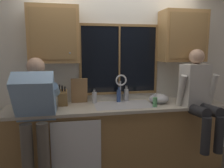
{
  "coord_description": "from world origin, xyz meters",
  "views": [
    {
      "loc": [
        -0.61,
        -3.12,
        1.67
      ],
      "look_at": [
        -0.08,
        -0.3,
        1.22
      ],
      "focal_mm": 34.75,
      "sensor_mm": 36.0,
      "label": 1
    }
  ],
  "objects_px": {
    "person_sitting_on_counter": "(199,93)",
    "cutting_board": "(79,91)",
    "bottle_tall_clear": "(94,97)",
    "bottle_amber_small": "(126,94)",
    "bottle_green_glass": "(119,95)",
    "mixing_bowl": "(159,99)",
    "person_standing": "(35,112)",
    "soap_dispenser": "(155,102)",
    "knife_block": "(63,98)"
  },
  "relations": [
    {
      "from": "bottle_amber_small",
      "to": "bottle_green_glass",
      "type": "bearing_deg",
      "value": -155.03
    },
    {
      "from": "person_sitting_on_counter",
      "to": "bottle_tall_clear",
      "type": "relative_size",
      "value": 6.16
    },
    {
      "from": "mixing_bowl",
      "to": "bottle_amber_small",
      "type": "distance_m",
      "value": 0.48
    },
    {
      "from": "knife_block",
      "to": "bottle_amber_small",
      "type": "bearing_deg",
      "value": 9.31
    },
    {
      "from": "cutting_board",
      "to": "bottle_green_glass",
      "type": "bearing_deg",
      "value": -3.45
    },
    {
      "from": "soap_dispenser",
      "to": "bottle_amber_small",
      "type": "bearing_deg",
      "value": 123.67
    },
    {
      "from": "person_sitting_on_counter",
      "to": "bottle_green_glass",
      "type": "relative_size",
      "value": 5.43
    },
    {
      "from": "person_standing",
      "to": "bottle_amber_small",
      "type": "relative_size",
      "value": 6.91
    },
    {
      "from": "bottle_green_glass",
      "to": "bottle_amber_small",
      "type": "xyz_separation_m",
      "value": [
        0.13,
        0.06,
        -0.0
      ]
    },
    {
      "from": "cutting_board",
      "to": "bottle_green_glass",
      "type": "xyz_separation_m",
      "value": [
        0.56,
        -0.03,
        -0.08
      ]
    },
    {
      "from": "bottle_tall_clear",
      "to": "bottle_amber_small",
      "type": "bearing_deg",
      "value": 5.77
    },
    {
      "from": "cutting_board",
      "to": "soap_dispenser",
      "type": "xyz_separation_m",
      "value": [
        0.97,
        -0.4,
        -0.11
      ]
    },
    {
      "from": "cutting_board",
      "to": "bottle_green_glass",
      "type": "relative_size",
      "value": 1.57
    },
    {
      "from": "person_standing",
      "to": "knife_block",
      "type": "distance_m",
      "value": 0.51
    },
    {
      "from": "cutting_board",
      "to": "bottle_amber_small",
      "type": "height_order",
      "value": "cutting_board"
    },
    {
      "from": "person_sitting_on_counter",
      "to": "cutting_board",
      "type": "bearing_deg",
      "value": 162.71
    },
    {
      "from": "person_standing",
      "to": "mixing_bowl",
      "type": "bearing_deg",
      "value": 11.92
    },
    {
      "from": "bottle_green_glass",
      "to": "bottle_tall_clear",
      "type": "height_order",
      "value": "bottle_green_glass"
    },
    {
      "from": "person_standing",
      "to": "mixing_bowl",
      "type": "distance_m",
      "value": 1.67
    },
    {
      "from": "knife_block",
      "to": "soap_dispenser",
      "type": "relative_size",
      "value": 1.76
    },
    {
      "from": "knife_block",
      "to": "bottle_green_glass",
      "type": "distance_m",
      "value": 0.79
    },
    {
      "from": "person_standing",
      "to": "soap_dispenser",
      "type": "relative_size",
      "value": 8.65
    },
    {
      "from": "knife_block",
      "to": "cutting_board",
      "type": "relative_size",
      "value": 0.88
    },
    {
      "from": "cutting_board",
      "to": "mixing_bowl",
      "type": "distance_m",
      "value": 1.14
    },
    {
      "from": "cutting_board",
      "to": "bottle_tall_clear",
      "type": "distance_m",
      "value": 0.23
    },
    {
      "from": "bottle_green_glass",
      "to": "bottle_tall_clear",
      "type": "bearing_deg",
      "value": 178.13
    },
    {
      "from": "person_sitting_on_counter",
      "to": "cutting_board",
      "type": "relative_size",
      "value": 3.46
    },
    {
      "from": "soap_dispenser",
      "to": "bottle_tall_clear",
      "type": "bearing_deg",
      "value": 153.9
    },
    {
      "from": "cutting_board",
      "to": "soap_dispenser",
      "type": "bearing_deg",
      "value": -22.18
    },
    {
      "from": "mixing_bowl",
      "to": "bottle_amber_small",
      "type": "xyz_separation_m",
      "value": [
        -0.42,
        0.22,
        0.03
      ]
    },
    {
      "from": "knife_block",
      "to": "bottle_amber_small",
      "type": "relative_size",
      "value": 1.41
    },
    {
      "from": "soap_dispenser",
      "to": "person_sitting_on_counter",
      "type": "bearing_deg",
      "value": -8.44
    },
    {
      "from": "person_sitting_on_counter",
      "to": "mixing_bowl",
      "type": "xyz_separation_m",
      "value": [
        -0.44,
        0.29,
        -0.12
      ]
    },
    {
      "from": "knife_block",
      "to": "mixing_bowl",
      "type": "distance_m",
      "value": 1.34
    },
    {
      "from": "mixing_bowl",
      "to": "soap_dispenser",
      "type": "xyz_separation_m",
      "value": [
        -0.14,
        -0.2,
        0.01
      ]
    },
    {
      "from": "knife_block",
      "to": "cutting_board",
      "type": "xyz_separation_m",
      "value": [
        0.23,
        0.12,
        0.07
      ]
    },
    {
      "from": "bottle_amber_small",
      "to": "cutting_board",
      "type": "bearing_deg",
      "value": -177.82
    },
    {
      "from": "bottle_tall_clear",
      "to": "person_standing",
      "type": "bearing_deg",
      "value": -144.64
    },
    {
      "from": "knife_block",
      "to": "bottle_green_glass",
      "type": "relative_size",
      "value": 1.38
    },
    {
      "from": "soap_dispenser",
      "to": "knife_block",
      "type": "bearing_deg",
      "value": 167.18
    },
    {
      "from": "cutting_board",
      "to": "bottle_tall_clear",
      "type": "relative_size",
      "value": 1.78
    },
    {
      "from": "soap_dispenser",
      "to": "bottle_tall_clear",
      "type": "relative_size",
      "value": 0.89
    },
    {
      "from": "person_standing",
      "to": "soap_dispenser",
      "type": "bearing_deg",
      "value": 5.39
    },
    {
      "from": "knife_block",
      "to": "bottle_green_glass",
      "type": "height_order",
      "value": "knife_block"
    },
    {
      "from": "person_sitting_on_counter",
      "to": "bottle_tall_clear",
      "type": "distance_m",
      "value": 1.42
    },
    {
      "from": "mixing_bowl",
      "to": "cutting_board",
      "type": "bearing_deg",
      "value": 170.16
    },
    {
      "from": "bottle_green_glass",
      "to": "cutting_board",
      "type": "bearing_deg",
      "value": 176.55
    },
    {
      "from": "person_sitting_on_counter",
      "to": "soap_dispenser",
      "type": "height_order",
      "value": "person_sitting_on_counter"
    },
    {
      "from": "bottle_green_glass",
      "to": "mixing_bowl",
      "type": "bearing_deg",
      "value": -16.12
    },
    {
      "from": "person_sitting_on_counter",
      "to": "knife_block",
      "type": "height_order",
      "value": "person_sitting_on_counter"
    }
  ]
}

